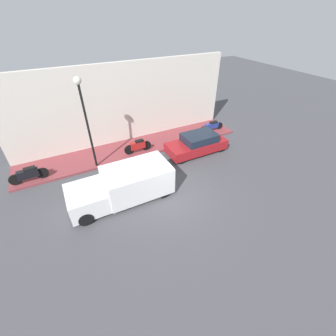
{
  "coord_description": "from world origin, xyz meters",
  "views": [
    {
      "loc": [
        -7.72,
        4.18,
        8.03
      ],
      "look_at": [
        1.39,
        -0.55,
        0.6
      ],
      "focal_mm": 24.0,
      "sensor_mm": 36.0,
      "label": 1
    }
  ],
  "objects_px": {
    "motorcycle_blue": "(212,126)",
    "motorcycle_red": "(138,146)",
    "parked_car": "(197,144)",
    "delivery_van": "(123,185)",
    "streetlamp": "(84,108)",
    "motorcycle_black": "(29,174)"
  },
  "relations": [
    {
      "from": "motorcycle_blue",
      "to": "motorcycle_red",
      "type": "bearing_deg",
      "value": 92.98
    },
    {
      "from": "parked_car",
      "to": "delivery_van",
      "type": "distance_m",
      "value": 6.15
    },
    {
      "from": "parked_car",
      "to": "streetlamp",
      "type": "height_order",
      "value": "streetlamp"
    },
    {
      "from": "parked_car",
      "to": "delivery_van",
      "type": "relative_size",
      "value": 0.79
    },
    {
      "from": "motorcycle_black",
      "to": "streetlamp",
      "type": "xyz_separation_m",
      "value": [
        -0.17,
        -3.57,
        3.15
      ]
    },
    {
      "from": "motorcycle_red",
      "to": "motorcycle_blue",
      "type": "height_order",
      "value": "motorcycle_red"
    },
    {
      "from": "parked_car",
      "to": "motorcycle_red",
      "type": "bearing_deg",
      "value": 66.19
    },
    {
      "from": "delivery_van",
      "to": "motorcycle_blue",
      "type": "distance_m",
      "value": 9.3
    },
    {
      "from": "motorcycle_red",
      "to": "motorcycle_black",
      "type": "bearing_deg",
      "value": 91.11
    },
    {
      "from": "parked_car",
      "to": "motorcycle_blue",
      "type": "relative_size",
      "value": 1.93
    },
    {
      "from": "motorcycle_blue",
      "to": "streetlamp",
      "type": "xyz_separation_m",
      "value": [
        -0.62,
        9.03,
        3.22
      ]
    },
    {
      "from": "motorcycle_red",
      "to": "motorcycle_blue",
      "type": "xyz_separation_m",
      "value": [
        0.32,
        -6.19,
        -0.06
      ]
    },
    {
      "from": "streetlamp",
      "to": "motorcycle_red",
      "type": "bearing_deg",
      "value": -84.05
    },
    {
      "from": "delivery_van",
      "to": "motorcycle_black",
      "type": "bearing_deg",
      "value": 49.91
    },
    {
      "from": "parked_car",
      "to": "streetlamp",
      "type": "bearing_deg",
      "value": 78.68
    },
    {
      "from": "motorcycle_black",
      "to": "motorcycle_blue",
      "type": "relative_size",
      "value": 0.95
    },
    {
      "from": "motorcycle_blue",
      "to": "streetlamp",
      "type": "bearing_deg",
      "value": 93.91
    },
    {
      "from": "motorcycle_blue",
      "to": "delivery_van",
      "type": "bearing_deg",
      "value": 115.37
    },
    {
      "from": "motorcycle_black",
      "to": "streetlamp",
      "type": "distance_m",
      "value": 4.77
    },
    {
      "from": "delivery_van",
      "to": "motorcycle_blue",
      "type": "xyz_separation_m",
      "value": [
        3.98,
        -8.4,
        -0.31
      ]
    },
    {
      "from": "parked_car",
      "to": "streetlamp",
      "type": "distance_m",
      "value": 7.25
    },
    {
      "from": "parked_car",
      "to": "motorcycle_red",
      "type": "distance_m",
      "value": 3.91
    }
  ]
}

